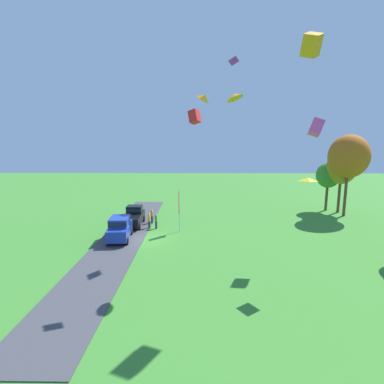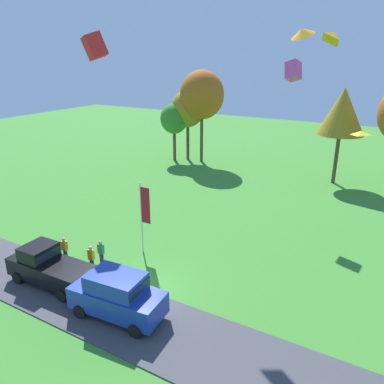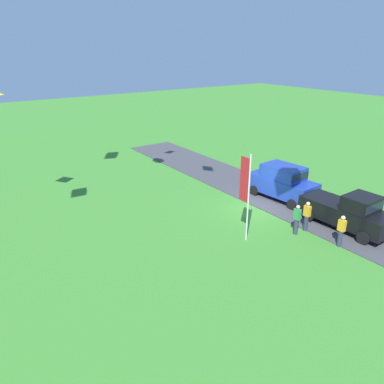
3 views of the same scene
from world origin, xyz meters
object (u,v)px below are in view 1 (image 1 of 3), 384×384
kite_delta_trailing_tail (234,96)px  flag_banner (179,205)px  person_on_lawn (152,216)px  kite_box_high_right (194,117)px  person_watching_sky (149,221)px  kite_box_over_trees (312,45)px  person_beside_suv (156,221)px  tree_far_right (328,175)px  tree_left_of_center (349,157)px  kite_box_near_flag (316,127)px  car_pickup_near_entrance (134,216)px  kite_diamond_low_drifter (233,60)px  tree_lone_near (341,168)px  kite_diamond_high_left (308,179)px  car_suv_far_end (120,227)px  kite_diamond_topmost (205,98)px

kite_delta_trailing_tail → flag_banner: bearing=-148.2°
person_on_lawn → kite_box_high_right: size_ratio=1.19×
person_watching_sky → kite_box_over_trees: (11.12, 12.86, 15.15)m
person_beside_suv → person_on_lawn: bearing=-160.3°
tree_far_right → tree_left_of_center: size_ratio=0.64×
person_beside_suv → kite_box_near_flag: size_ratio=1.33×
car_pickup_near_entrance → kite_delta_trailing_tail: kite_delta_trailing_tail is taller
car_pickup_near_entrance → tree_left_of_center: 27.81m
person_watching_sky → person_beside_suv: same height
kite_diamond_low_drifter → car_pickup_near_entrance: bearing=-105.6°
tree_lone_near → tree_left_of_center: (1.95, -0.15, 1.69)m
tree_left_of_center → kite_diamond_high_left: bearing=-33.1°
person_watching_sky → person_beside_suv: 0.78m
tree_left_of_center → kite_delta_trailing_tail: kite_delta_trailing_tail is taller
flag_banner → kite_diamond_low_drifter: (0.44, 5.37, 14.44)m
tree_far_right → kite_box_near_flag: kite_box_near_flag is taller
kite_box_near_flag → tree_far_right: bearing=152.3°
kite_box_near_flag → kite_diamond_high_left: size_ratio=1.24×
tree_lone_near → flag_banner: (9.29, -21.31, -3.08)m
tree_left_of_center → car_suv_far_end: bearing=-69.8°
kite_box_high_right → kite_box_near_flag: bearing=46.6°
tree_far_right → person_beside_suv: bearing=-68.1°
car_pickup_near_entrance → kite_box_over_trees: bearing=50.2°
tree_lone_near → kite_box_high_right: bearing=-76.2°
car_suv_far_end → tree_far_right: 29.20m
person_on_lawn → kite_diamond_topmost: 18.57m
person_beside_suv → person_watching_sky: bearing=-92.3°
kite_diamond_topmost → kite_box_near_flag: 10.55m
kite_box_high_right → kite_diamond_low_drifter: 7.92m
car_pickup_near_entrance → tree_left_of_center: (-4.76, 26.58, 6.64)m
kite_box_high_right → person_watching_sky: bearing=-58.1°
car_suv_far_end → kite_box_high_right: kite_box_high_right is taller
tree_far_right → kite_diamond_topmost: size_ratio=8.05×
car_suv_far_end → tree_left_of_center: (-9.91, 26.91, 6.45)m
tree_far_right → tree_lone_near: bearing=45.4°
car_pickup_near_entrance → kite_diamond_high_left: (13.29, 14.83, 6.08)m
car_pickup_near_entrance → flag_banner: 6.29m
car_suv_far_end → kite_diamond_low_drifter: bearing=100.9°
tree_far_right → kite_box_over_trees: size_ratio=4.89×
person_on_lawn → kite_diamond_topmost: bearing=24.2°
person_on_lawn → kite_diamond_topmost: kite_diamond_topmost is taller
tree_far_right → flag_banner: (10.45, -20.13, -1.99)m
person_on_lawn → person_beside_suv: same height
person_on_lawn → kite_diamond_low_drifter: 19.15m
kite_box_high_right → kite_diamond_high_left: (15.17, 7.81, -5.28)m
car_pickup_near_entrance → person_watching_sky: (1.26, 1.98, -0.23)m
car_pickup_near_entrance → kite_box_near_flag: size_ratio=3.93×
person_watching_sky → flag_banner: 4.24m
tree_lone_near → kite_delta_trailing_tail: 24.68m
flag_banner → kite_box_high_right: bearing=160.3°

